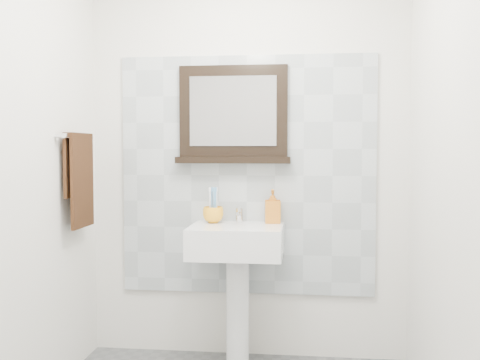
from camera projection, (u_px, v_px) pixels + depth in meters
name	position (u px, v px, depth m)	size (l,w,h in m)	color
back_wall	(247.00, 159.00, 3.54)	(2.00, 0.01, 2.50)	silver
front_wall	(154.00, 176.00, 1.36)	(2.00, 0.01, 2.50)	silver
left_wall	(5.00, 163.00, 2.57)	(0.01, 2.20, 2.50)	silver
right_wall	(459.00, 165.00, 2.34)	(0.01, 2.20, 2.50)	silver
splashback	(247.00, 175.00, 3.54)	(1.60, 0.02, 1.50)	#A9B2B7
pedestal_sink	(237.00, 256.00, 3.35)	(0.55, 0.44, 0.96)	white
toothbrush_cup	(213.00, 215.00, 3.46)	(0.13, 0.13, 0.10)	#FFA81E
toothbrushes	(214.00, 203.00, 3.46)	(0.05, 0.04, 0.21)	white
soap_dispenser	(273.00, 206.00, 3.45)	(0.09, 0.10, 0.21)	#BF4C16
framed_mirror	(233.00, 117.00, 3.50)	(0.72, 0.11, 0.61)	black
towel_bar	(78.00, 136.00, 3.25)	(0.07, 0.40, 0.03)	silver
hand_towel	(79.00, 173.00, 3.26)	(0.06, 0.30, 0.55)	black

